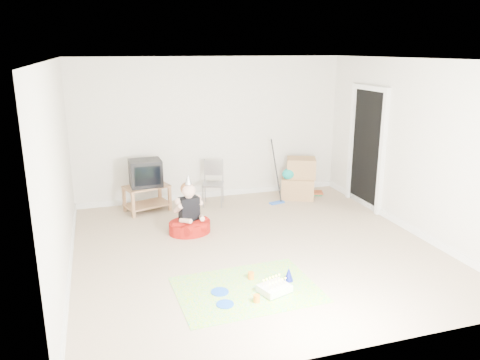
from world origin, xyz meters
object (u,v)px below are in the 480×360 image
object	(u,v)px
folding_chair	(213,184)
seated_woman	(190,220)
tv_stand	(147,196)
birthday_cake	(274,289)
cardboard_boxes	(299,179)
crt_tv	(146,173)

from	to	relation	value
folding_chair	seated_woman	size ratio (longest dim) A/B	0.87
tv_stand	seated_woman	size ratio (longest dim) A/B	0.90
folding_chair	birthday_cake	xyz separation A→B (m)	(-0.09, -3.28, -0.35)
tv_stand	cardboard_boxes	size ratio (longest dim) A/B	1.10
cardboard_boxes	seated_woman	world-z (taller)	seated_woman
folding_chair	seated_woman	distance (m)	1.36
seated_woman	birthday_cake	distance (m)	2.19
seated_woman	birthday_cake	world-z (taller)	seated_woman
seated_woman	crt_tv	bearing A→B (deg)	112.95
cardboard_boxes	seated_woman	bearing A→B (deg)	-154.20
tv_stand	crt_tv	xyz separation A→B (m)	(0.00, 0.00, 0.41)
birthday_cake	crt_tv	bearing A→B (deg)	108.10
folding_chair	birthday_cake	size ratio (longest dim) A/B	2.01
tv_stand	birthday_cake	size ratio (longest dim) A/B	2.06
crt_tv	folding_chair	size ratio (longest dim) A/B	0.65
crt_tv	birthday_cake	distance (m)	3.54
tv_stand	seated_woman	distance (m)	1.31
tv_stand	folding_chair	size ratio (longest dim) A/B	1.03
crt_tv	seated_woman	world-z (taller)	seated_woman
crt_tv	birthday_cake	size ratio (longest dim) A/B	1.30
birthday_cake	folding_chair	bearing A→B (deg)	88.38
seated_woman	tv_stand	bearing A→B (deg)	112.95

